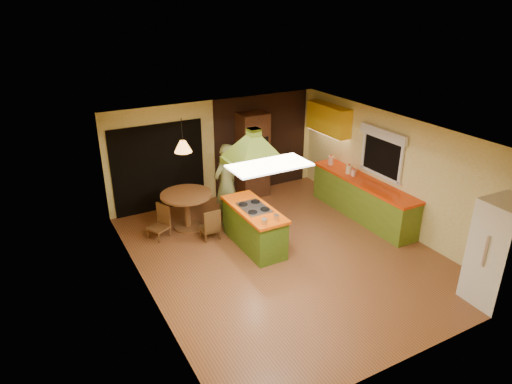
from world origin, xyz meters
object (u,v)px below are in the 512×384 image
man (226,185)px  canister_large (331,160)px  wall_oven (253,155)px  dining_table (187,204)px  refrigerator (500,253)px  kitchen_island (254,227)px

man → canister_large: size_ratio=8.80×
wall_oven → dining_table: (-2.14, -0.95, -0.48)m
dining_table → wall_oven: bearing=23.9°
canister_large → wall_oven: bearing=143.3°
refrigerator → canister_large: refrigerator is taller
wall_oven → kitchen_island: bearing=-117.2°
dining_table → canister_large: (3.70, -0.22, 0.44)m
wall_oven → canister_large: (1.56, -1.17, -0.05)m
man → wall_oven: 1.70m
man → wall_oven: wall_oven is taller
dining_table → canister_large: bearing=-3.4°
man → refrigerator: size_ratio=1.01×
kitchen_island → refrigerator: size_ratio=0.93×
wall_oven → canister_large: size_ratio=10.09×
kitchen_island → man: bearing=92.4°
refrigerator → canister_large: (0.13, 4.69, 0.10)m
kitchen_island → canister_large: 3.07m
kitchen_island → refrigerator: 4.44m
dining_table → man: bearing=-11.3°
wall_oven → man: bearing=-138.1°
man → kitchen_island: bearing=70.8°
wall_oven → canister_large: 1.95m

